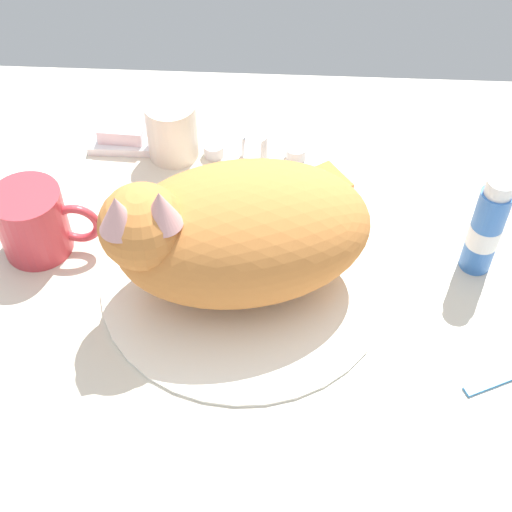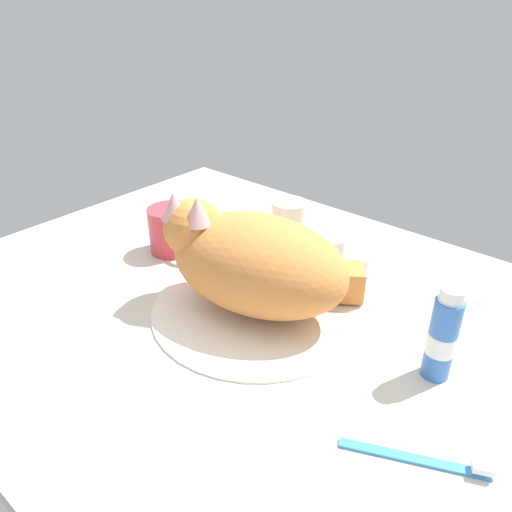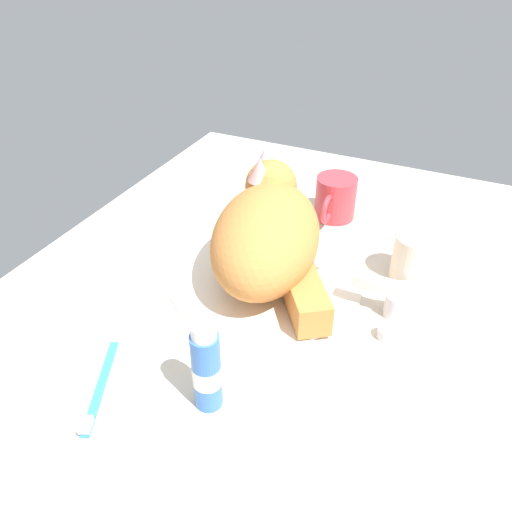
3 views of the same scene
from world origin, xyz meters
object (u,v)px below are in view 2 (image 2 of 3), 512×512
at_px(coffee_mug, 172,230).
at_px(soap_bar, 267,216).
at_px(cat, 253,260).
at_px(rinse_cup, 289,221).
at_px(toothbrush, 423,459).
at_px(toothpaste_bottle, 443,336).
at_px(faucet, 333,248).

relative_size(coffee_mug, soap_bar, 2.02).
relative_size(cat, rinse_cup, 3.82).
xyz_separation_m(soap_bar, toothbrush, (0.50, -0.34, -0.02)).
bearing_deg(coffee_mug, toothpaste_bottle, -0.09).
bearing_deg(faucet, cat, -92.77).
distance_m(faucet, rinse_cup, 0.11).
height_order(rinse_cup, toothpaste_bottle, toothpaste_bottle).
bearing_deg(rinse_cup, toothpaste_bottle, -25.41).
xyz_separation_m(faucet, soap_bar, (-0.18, 0.03, -0.00)).
bearing_deg(coffee_mug, toothbrush, -13.91).
bearing_deg(faucet, rinse_cup, 174.69).
xyz_separation_m(faucet, coffee_mug, (-0.25, -0.17, 0.02)).
relative_size(cat, toothbrush, 2.06).
xyz_separation_m(cat, toothbrush, (0.33, -0.10, -0.08)).
xyz_separation_m(rinse_cup, toothpaste_bottle, (0.38, -0.18, 0.02)).
relative_size(rinse_cup, toothpaste_bottle, 0.60).
distance_m(soap_bar, toothpaste_bottle, 0.50).
height_order(rinse_cup, toothbrush, rinse_cup).
distance_m(cat, rinse_cup, 0.25).
bearing_deg(cat, soap_bar, 125.29).
bearing_deg(cat, coffee_mug, 170.05).
bearing_deg(toothpaste_bottle, coffee_mug, 179.91).
relative_size(faucet, soap_bar, 2.30).
relative_size(faucet, cat, 0.45).
height_order(cat, toothbrush, cat).
height_order(faucet, toothbrush, faucet).
xyz_separation_m(faucet, cat, (-0.01, -0.21, 0.06)).
bearing_deg(rinse_cup, cat, -65.76).
relative_size(coffee_mug, toothpaste_bottle, 0.91).
bearing_deg(faucet, toothpaste_bottle, -32.23).
distance_m(soap_bar, toothbrush, 0.61).
xyz_separation_m(coffee_mug, rinse_cup, (0.14, 0.18, -0.00)).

